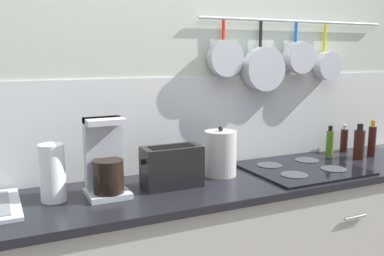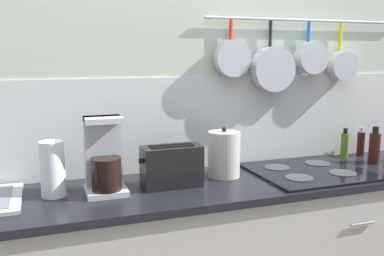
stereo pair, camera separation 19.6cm
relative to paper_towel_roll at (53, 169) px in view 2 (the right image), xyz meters
name	(u,v)px [view 2 (the right image)]	position (x,y,z in m)	size (l,w,h in m)	color
wall_back	(186,99)	(0.70, 0.27, 0.25)	(7.20, 0.16, 2.60)	#B2BCA8
countertop	(207,187)	(0.69, -0.05, -0.14)	(2.82, 0.56, 0.03)	black
paper_towel_roll	(53,169)	(0.00, 0.00, 0.00)	(0.10, 0.10, 0.24)	white
coffee_maker	(105,162)	(0.22, -0.02, 0.02)	(0.18, 0.17, 0.34)	#B7BABF
toaster	(172,166)	(0.52, -0.03, -0.03)	(0.29, 0.13, 0.19)	black
kettle	(224,154)	(0.82, 0.04, -0.01)	(0.16, 0.16, 0.25)	beige
cooktop	(309,171)	(1.27, -0.05, -0.11)	(0.57, 0.52, 0.01)	black
bottle_dish_soap	(345,145)	(1.65, 0.16, -0.04)	(0.05, 0.05, 0.18)	#4C721E
bottle_cooking_wine	(374,147)	(1.72, -0.01, -0.03)	(0.06, 0.06, 0.21)	#33140F
bottle_sesame_oil	(361,143)	(1.78, 0.17, -0.04)	(0.05, 0.05, 0.17)	#33140F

